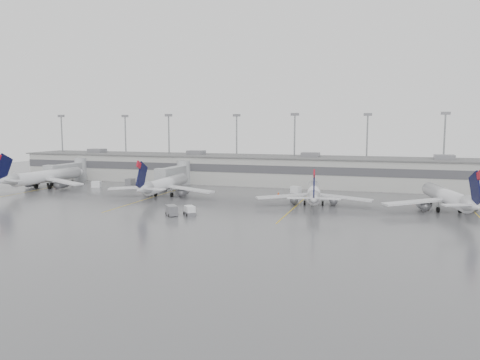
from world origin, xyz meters
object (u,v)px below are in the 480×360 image
(jet_mid_right, at_px, (314,192))
(jet_far_right, at_px, (449,197))
(jet_far_left, at_px, (44,176))
(jet_mid_left, at_px, (164,184))
(baggage_tug, at_px, (190,212))

(jet_mid_right, bearing_deg, jet_far_right, -9.17)
(jet_far_left, relative_size, jet_far_right, 1.11)
(jet_mid_right, bearing_deg, jet_mid_left, 168.91)
(jet_far_left, relative_size, jet_mid_left, 1.10)
(jet_mid_left, xyz_separation_m, jet_mid_right, (36.23, -1.74, -0.24))
(jet_far_right, bearing_deg, jet_mid_right, 166.69)
(jet_mid_left, height_order, jet_mid_right, jet_mid_left)
(jet_mid_right, distance_m, jet_far_right, 26.58)
(jet_far_left, height_order, jet_mid_left, jet_far_left)
(jet_far_left, distance_m, jet_far_right, 100.45)
(jet_mid_left, xyz_separation_m, jet_far_right, (62.80, -2.12, 0.02))
(jet_mid_left, distance_m, jet_mid_right, 36.27)
(jet_mid_right, distance_m, baggage_tug, 28.02)
(jet_far_left, xyz_separation_m, jet_mid_right, (73.74, -4.78, -0.55))
(jet_far_left, relative_size, baggage_tug, 10.00)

